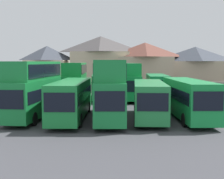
% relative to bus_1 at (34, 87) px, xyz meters
% --- Properties ---
extents(ground, '(140.00, 140.00, 0.00)m').
position_rel_bus_1_xyz_m(ground, '(6.97, 17.81, -2.89)').
color(ground, '#424247').
extents(depot_boundary_wall, '(56.00, 0.50, 1.80)m').
position_rel_bus_1_xyz_m(depot_boundary_wall, '(6.97, 24.89, -1.99)').
color(depot_boundary_wall, gray).
rests_on(depot_boundary_wall, ground).
extents(bus_1, '(3.03, 10.45, 5.14)m').
position_rel_bus_1_xyz_m(bus_1, '(0.00, 0.00, 0.00)').
color(bus_1, '#187E38').
rests_on(bus_1, ground).
extents(bus_2, '(2.75, 12.02, 3.41)m').
position_rel_bus_1_xyz_m(bus_2, '(3.46, -0.17, -0.93)').
color(bus_2, '#197E36').
rests_on(bus_2, ground).
extents(bus_3, '(2.91, 11.49, 5.24)m').
position_rel_bus_1_xyz_m(bus_3, '(6.87, -0.29, 0.06)').
color(bus_3, '#177A38').
rests_on(bus_3, ground).
extents(bus_4, '(2.94, 10.35, 3.31)m').
position_rel_bus_1_xyz_m(bus_4, '(10.37, -0.17, -0.99)').
color(bus_4, '#21813F').
rests_on(bus_4, ground).
extents(bus_5, '(3.07, 11.34, 3.48)m').
position_rel_bus_1_xyz_m(bus_5, '(13.84, 0.14, -0.90)').
color(bus_5, '#168C3E').
rests_on(bus_5, ground).
extents(bus_6, '(3.16, 12.01, 4.99)m').
position_rel_bus_1_xyz_m(bus_6, '(1.54, 14.82, -0.08)').
color(bus_6, '#127C32').
rests_on(bus_6, ground).
extents(bus_7, '(3.26, 10.41, 3.37)m').
position_rel_bus_1_xyz_m(bus_7, '(5.09, 14.85, -0.96)').
color(bus_7, '#197E37').
rests_on(bus_7, ground).
extents(bus_8, '(3.25, 10.83, 4.93)m').
position_rel_bus_1_xyz_m(bus_8, '(8.72, 14.82, -0.11)').
color(bus_8, '#12893B').
rests_on(bus_8, ground).
extents(bus_9, '(2.74, 10.30, 3.36)m').
position_rel_bus_1_xyz_m(bus_9, '(12.65, 14.82, -0.96)').
color(bus_9, '#137D3D').
rests_on(bus_9, ground).
extents(house_terrace_left, '(7.99, 6.96, 8.20)m').
position_rel_bus_1_xyz_m(house_terrace_left, '(-6.74, 33.19, 1.31)').
color(house_terrace_left, beige).
rests_on(house_terrace_left, ground).
extents(house_terrace_centre, '(11.50, 6.77, 10.01)m').
position_rel_bus_1_xyz_m(house_terrace_centre, '(3.76, 32.96, 2.22)').
color(house_terrace_centre, '#C6B293').
rests_on(house_terrace_centre, ground).
extents(house_terrace_right, '(10.50, 7.87, 8.75)m').
position_rel_bus_1_xyz_m(house_terrace_right, '(12.21, 32.22, 1.58)').
color(house_terrace_right, tan).
rests_on(house_terrace_right, ground).
extents(house_terrace_far_right, '(11.47, 8.18, 7.99)m').
position_rel_bus_1_xyz_m(house_terrace_far_right, '(21.86, 33.12, 1.20)').
color(house_terrace_far_right, tan).
rests_on(house_terrace_far_right, ground).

